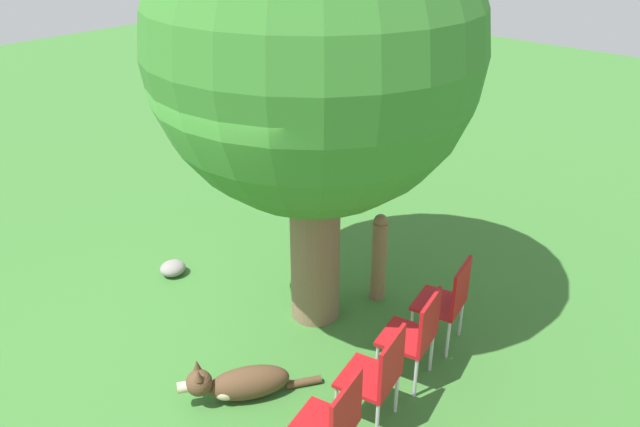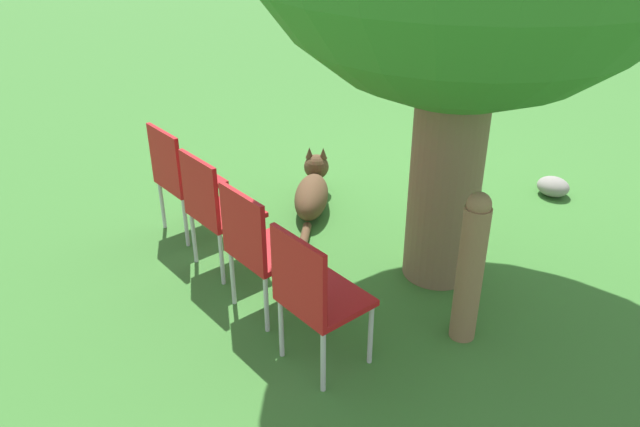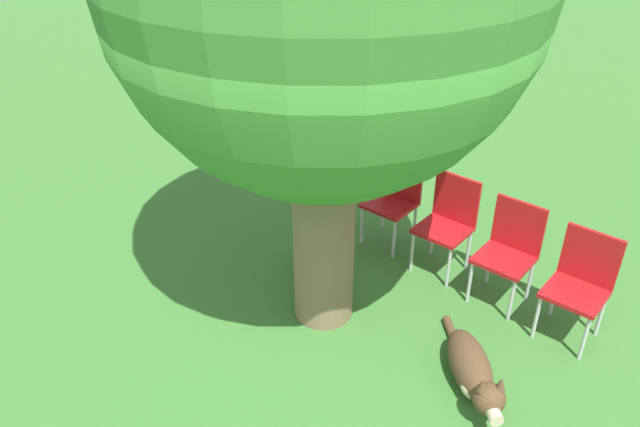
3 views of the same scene
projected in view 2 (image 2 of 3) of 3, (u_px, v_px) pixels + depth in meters
The scene contains 8 objects.
ground_plane at pixel (421, 211), 5.39m from camera, with size 30.00×30.00×0.00m, color #38702D.
dog at pixel (313, 191), 5.39m from camera, with size 0.76×1.08×0.42m.
fence_post at pixel (471, 268), 3.68m from camera, with size 0.16×0.16×1.00m.
red_chair_0 at pixel (180, 174), 4.82m from camera, with size 0.51×0.52×0.90m.
red_chair_1 at pixel (215, 205), 4.36m from camera, with size 0.51×0.52×0.90m.
red_chair_2 at pixel (259, 244), 3.90m from camera, with size 0.51×0.52×0.90m.
red_chair_3 at pixel (314, 293), 3.43m from camera, with size 0.51×0.52×0.90m.
garden_rock at pixel (553, 186), 5.63m from camera, with size 0.27×0.29×0.17m.
Camera 2 is at (2.98, 3.82, 2.52)m, focal length 35.00 mm.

